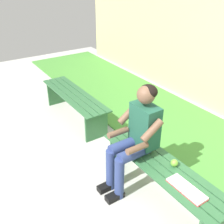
{
  "coord_description": "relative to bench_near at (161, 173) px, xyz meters",
  "views": [
    {
      "loc": [
        -1.61,
        1.69,
        2.39
      ],
      "look_at": [
        0.75,
        0.15,
        0.83
      ],
      "focal_mm": 43.16,
      "sensor_mm": 36.0,
      "label": 1
    }
  ],
  "objects": [
    {
      "name": "ground_plane",
      "position": [
        1.08,
        1.0,
        -0.38
      ],
      "size": [
        10.0,
        7.0,
        0.04
      ],
      "primitive_type": "cube",
      "color": "#B2B2AD"
    },
    {
      "name": "apple",
      "position": [
        -0.09,
        -0.1,
        0.16
      ],
      "size": [
        0.08,
        0.08,
        0.08
      ],
      "primitive_type": "sphere",
      "color": "#72B738",
      "rests_on": "bench_near"
    },
    {
      "name": "grass_strip",
      "position": [
        1.08,
        -1.24,
        -0.34
      ],
      "size": [
        9.0,
        1.75,
        0.03
      ],
      "primitive_type": "cube",
      "color": "#478C38",
      "rests_on": "ground"
    },
    {
      "name": "book_open",
      "position": [
        -0.41,
        0.05,
        0.13
      ],
      "size": [
        0.41,
        0.16,
        0.02
      ],
      "rotation": [
        0.0,
        0.0,
        0.01
      ],
      "color": "white",
      "rests_on": "bench_near"
    },
    {
      "name": "bench_near",
      "position": [
        0.0,
        0.0,
        0.0
      ],
      "size": [
        1.66,
        0.44,
        0.48
      ],
      "rotation": [
        0.0,
        0.0,
        0.01
      ],
      "color": "#2D6038",
      "rests_on": "ground"
    },
    {
      "name": "bench_far",
      "position": [
        2.15,
        -0.0,
        0.0
      ],
      "size": [
        1.7,
        0.44,
        0.48
      ],
      "rotation": [
        0.0,
        0.0,
        0.01
      ],
      "color": "#2D6038",
      "rests_on": "ground"
    },
    {
      "name": "person_seated",
      "position": [
        0.34,
        0.1,
        0.35
      ],
      "size": [
        0.5,
        0.69,
        1.28
      ],
      "color": "#1E513D",
      "rests_on": "ground"
    }
  ]
}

